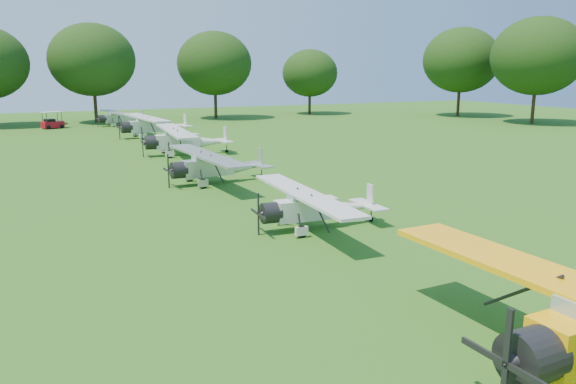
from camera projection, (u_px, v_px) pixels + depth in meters
name	position (u px, v px, depth m)	size (l,w,h in m)	color
ground	(289.00, 227.00, 25.24)	(160.00, 160.00, 0.00)	#225816
tree_belt	(360.00, 45.00, 25.12)	(137.36, 130.27, 14.52)	#2F2012
aircraft_3	(315.00, 205.00, 24.81)	(5.85, 9.30, 1.84)	silver
aircraft_4	(215.00, 164.00, 34.73)	(6.51, 10.38, 2.04)	silver
aircraft_5	(184.00, 139.00, 46.24)	(7.33, 11.68, 2.30)	silver
aircraft_6	(152.00, 124.00, 58.30)	(7.53, 11.98, 2.35)	silver
aircraft_7	(120.00, 117.00, 70.35)	(6.22, 9.86, 1.94)	silver
golf_cart	(52.00, 123.00, 67.10)	(2.68, 2.14, 2.00)	#A30B1A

